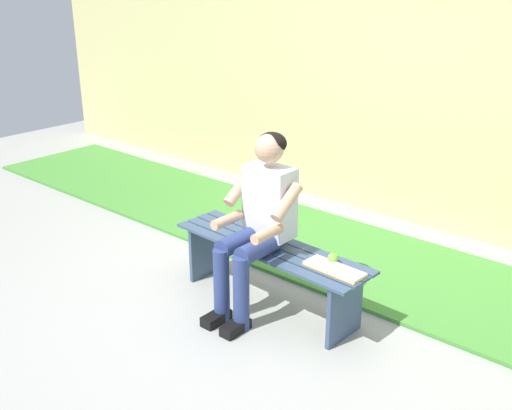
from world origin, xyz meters
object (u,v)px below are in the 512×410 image
at_px(book_open, 334,269).
at_px(person_seated, 258,218).
at_px(bench_near, 270,261).
at_px(apple, 333,258).

bearing_deg(book_open, person_seated, 10.30).
relative_size(bench_near, person_seated, 1.24).
xyz_separation_m(bench_near, apple, (-0.49, -0.06, 0.15)).
distance_m(bench_near, book_open, 0.57).
bearing_deg(book_open, bench_near, 0.21).
bearing_deg(person_seated, book_open, -172.48).
bearing_deg(person_seated, bench_near, -102.21).
distance_m(person_seated, book_open, 0.63).
bearing_deg(bench_near, book_open, 177.43).
height_order(bench_near, book_open, book_open).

